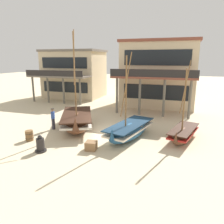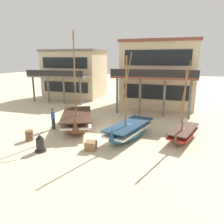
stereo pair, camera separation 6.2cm
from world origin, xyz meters
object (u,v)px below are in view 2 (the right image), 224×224
Objects in this scene: fishing_boat_far_right at (129,130)px; cargo_crate at (91,146)px; fishing_boat_near_left at (183,133)px; fishing_boat_centre_large at (77,120)px; harbor_building_annex at (75,74)px; capstan_winch at (40,145)px; wooden_barrel at (29,135)px; harbor_building_main at (159,74)px; fisherman_by_hull at (53,119)px.

fishing_boat_far_right reaches higher than cargo_crate.
fishing_boat_near_left is 0.71× the size of fishing_boat_centre_large.
capstan_winch is at bearing -68.46° from harbor_building_annex.
fishing_boat_far_right reaches higher than wooden_barrel.
harbor_building_main is at bearing 72.20° from capstan_winch.
fishing_boat_near_left is 8.07m from fishing_boat_centre_large.
fisherman_by_hull is (-6.17, 0.05, 0.25)m from fishing_boat_far_right.
capstan_winch is (-0.07, -4.65, -0.27)m from fishing_boat_centre_large.
wooden_barrel is 4.64m from cargo_crate.
capstan_winch reaches higher than cargo_crate.
fishing_boat_centre_large is 4.45m from cargo_crate.
capstan_winch is 1.61× the size of cargo_crate.
fishing_boat_centre_large is at bearing 23.69° from fisherman_by_hull.
harbor_building_main is (5.03, 11.22, 3.05)m from fishing_boat_centre_large.
cargo_crate is at bearing -1.61° from wooden_barrel.
cargo_crate is (4.64, -0.13, -0.08)m from wooden_barrel.
cargo_crate is at bearing -31.73° from fisherman_by_hull.
harbor_building_main reaches higher than capstan_winch.
fisherman_by_hull is 1.62× the size of capstan_winch.
cargo_crate is at bearing -147.37° from fishing_boat_near_left.
fishing_boat_near_left is 5.15× the size of capstan_winch.
harbor_building_main is (0.55, 12.02, 3.15)m from fishing_boat_far_right.
fisherman_by_hull is 0.20× the size of harbor_building_annex.
harbor_building_main is (6.93, 14.58, 3.39)m from wooden_barrel.
fishing_boat_far_right is at bearing 21.83° from wooden_barrel.
harbor_building_annex reaches higher than cargo_crate.
harbor_building_annex is at bearing 129.41° from fishing_boat_far_right.
wooden_barrel is (-9.97, -3.29, -0.15)m from fishing_boat_near_left.
harbor_building_annex is (-5.49, 14.14, 2.50)m from fisherman_by_hull.
fishing_boat_centre_large is 0.85× the size of harbor_building_main.
wooden_barrel is (-0.21, -2.61, -0.48)m from fisherman_by_hull.
fishing_boat_far_right is 0.69× the size of harbor_building_annex.
fisherman_by_hull is at bearing -68.78° from harbor_building_annex.
harbor_building_main is at bearing 60.66° from fisherman_by_hull.
fishing_boat_centre_large is 1.29× the size of fishing_boat_far_right.
harbor_building_main reaches higher than fisherman_by_hull.
fishing_boat_centre_large is 4.49× the size of fisherman_by_hull.
fisherman_by_hull reaches higher than wooden_barrel.
harbor_building_annex is at bearing 111.54° from capstan_winch.
fisherman_by_hull is at bearing 179.51° from fishing_boat_far_right.
fishing_boat_centre_large is at bearing 169.89° from fishing_boat_far_right.
fishing_boat_near_left is at bearing 18.25° from wooden_barrel.
cargo_crate is at bearing -98.88° from harbor_building_main.
harbor_building_annex is at bearing 118.21° from fishing_boat_centre_large.
capstan_winch is 0.12× the size of harbor_building_annex.
fishing_boat_far_right is at bearing -50.59° from harbor_building_annex.
fishing_boat_near_left is 8.29× the size of cargo_crate.
wooden_barrel is at bearing -94.51° from fisherman_by_hull.
fishing_boat_near_left is at bearing 32.63° from cargo_crate.
fishing_boat_near_left reaches higher than wooden_barrel.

